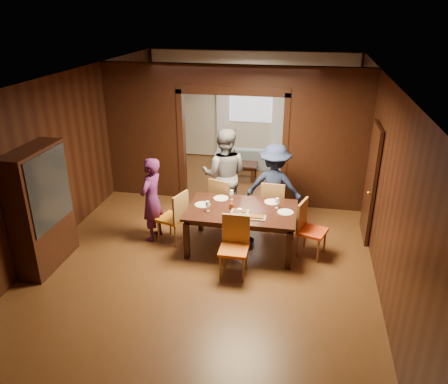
% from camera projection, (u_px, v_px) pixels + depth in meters
% --- Properties ---
extents(floor, '(9.00, 9.00, 0.00)m').
position_uv_depth(floor, '(217.00, 234.00, 8.21)').
color(floor, '#553418').
rests_on(floor, ground).
extents(ceiling, '(5.50, 9.00, 0.02)m').
position_uv_depth(ceiling, '(216.00, 77.00, 7.06)').
color(ceiling, silver).
rests_on(ceiling, room_walls).
extents(room_walls, '(5.52, 9.01, 2.90)m').
position_uv_depth(room_walls, '(235.00, 130.00, 9.31)').
color(room_walls, black).
rests_on(room_walls, floor).
extents(person_purple, '(0.47, 0.62, 1.55)m').
position_uv_depth(person_purple, '(152.00, 200.00, 7.78)').
color(person_purple, '#4D1A4D').
rests_on(person_purple, floor).
extents(person_grey, '(0.93, 0.73, 1.87)m').
position_uv_depth(person_grey, '(224.00, 175.00, 8.46)').
color(person_grey, slate).
rests_on(person_grey, floor).
extents(person_navy, '(1.12, 0.70, 1.65)m').
position_uv_depth(person_navy, '(274.00, 187.00, 8.20)').
color(person_navy, '#1A2342').
rests_on(person_navy, floor).
extents(sofa, '(1.94, 0.83, 0.56)m').
position_uv_depth(sofa, '(252.00, 156.00, 11.55)').
color(sofa, '#8AA1B5').
rests_on(sofa, floor).
extents(serving_bowl, '(0.29, 0.29, 0.07)m').
position_uv_depth(serving_bowl, '(247.00, 204.00, 7.57)').
color(serving_bowl, black).
rests_on(serving_bowl, dining_table).
extents(dining_table, '(1.86, 1.16, 0.76)m').
position_uv_depth(dining_table, '(241.00, 229.00, 7.60)').
color(dining_table, black).
rests_on(dining_table, floor).
extents(coffee_table, '(0.80, 0.50, 0.40)m').
position_uv_depth(coffee_table, '(241.00, 171.00, 10.73)').
color(coffee_table, black).
rests_on(coffee_table, floor).
extents(chair_left, '(0.56, 0.56, 0.97)m').
position_uv_depth(chair_left, '(172.00, 217.00, 7.80)').
color(chair_left, orange).
rests_on(chair_left, floor).
extents(chair_right, '(0.56, 0.56, 0.97)m').
position_uv_depth(chair_right, '(312.00, 230.00, 7.35)').
color(chair_right, '#E14115').
rests_on(chair_right, floor).
extents(chair_far_l, '(0.56, 0.56, 0.97)m').
position_uv_depth(chair_far_l, '(224.00, 201.00, 8.44)').
color(chair_far_l, '#C15412').
rests_on(chair_far_l, floor).
extents(chair_far_r, '(0.46, 0.46, 0.97)m').
position_uv_depth(chair_far_r, '(273.00, 204.00, 8.31)').
color(chair_far_r, orange).
rests_on(chair_far_r, floor).
extents(chair_near, '(0.44, 0.44, 0.97)m').
position_uv_depth(chair_near, '(234.00, 248.00, 6.80)').
color(chair_near, '#D15A13').
rests_on(chair_near, floor).
extents(hutch, '(0.40, 1.20, 2.00)m').
position_uv_depth(hutch, '(41.00, 209.00, 6.91)').
color(hutch, black).
rests_on(hutch, floor).
extents(door_right, '(0.06, 0.90, 2.10)m').
position_uv_depth(door_right, '(371.00, 183.00, 7.77)').
color(door_right, black).
rests_on(door_right, floor).
extents(window_far, '(1.20, 0.03, 1.30)m').
position_uv_depth(window_far, '(251.00, 98.00, 11.54)').
color(window_far, silver).
rests_on(window_far, back_wall).
extents(curtain_left, '(0.35, 0.06, 2.40)m').
position_uv_depth(curtain_left, '(223.00, 114.00, 11.81)').
color(curtain_left, white).
rests_on(curtain_left, back_wall).
extents(curtain_right, '(0.35, 0.06, 2.40)m').
position_uv_depth(curtain_right, '(279.00, 116.00, 11.55)').
color(curtain_right, white).
rests_on(curtain_right, back_wall).
extents(plate_left, '(0.27, 0.27, 0.01)m').
position_uv_depth(plate_left, '(202.00, 205.00, 7.60)').
color(plate_left, silver).
rests_on(plate_left, dining_table).
extents(plate_far_l, '(0.27, 0.27, 0.01)m').
position_uv_depth(plate_far_l, '(221.00, 198.00, 7.85)').
color(plate_far_l, silver).
rests_on(plate_far_l, dining_table).
extents(plate_far_r, '(0.27, 0.27, 0.01)m').
position_uv_depth(plate_far_r, '(272.00, 202.00, 7.71)').
color(plate_far_r, white).
rests_on(plate_far_r, dining_table).
extents(plate_right, '(0.27, 0.27, 0.01)m').
position_uv_depth(plate_right, '(285.00, 212.00, 7.33)').
color(plate_right, silver).
rests_on(plate_right, dining_table).
extents(plate_near, '(0.27, 0.27, 0.01)m').
position_uv_depth(plate_near, '(238.00, 219.00, 7.11)').
color(plate_near, white).
rests_on(plate_near, dining_table).
extents(platter_a, '(0.30, 0.20, 0.04)m').
position_uv_depth(platter_a, '(240.00, 211.00, 7.34)').
color(platter_a, gray).
rests_on(platter_a, dining_table).
extents(platter_b, '(0.30, 0.20, 0.04)m').
position_uv_depth(platter_b, '(257.00, 217.00, 7.14)').
color(platter_b, slate).
rests_on(platter_b, dining_table).
extents(wineglass_left, '(0.08, 0.08, 0.18)m').
position_uv_depth(wineglass_left, '(208.00, 206.00, 7.35)').
color(wineglass_left, white).
rests_on(wineglass_left, dining_table).
extents(wineglass_far, '(0.08, 0.08, 0.18)m').
position_uv_depth(wineglass_far, '(232.00, 195.00, 7.79)').
color(wineglass_far, white).
rests_on(wineglass_far, dining_table).
extents(wineglass_right, '(0.08, 0.08, 0.18)m').
position_uv_depth(wineglass_right, '(277.00, 203.00, 7.46)').
color(wineglass_right, white).
rests_on(wineglass_right, dining_table).
extents(tumbler, '(0.07, 0.07, 0.14)m').
position_uv_depth(tumbler, '(240.00, 213.00, 7.17)').
color(tumbler, white).
rests_on(tumbler, dining_table).
extents(condiment_jar, '(0.08, 0.08, 0.11)m').
position_uv_depth(condiment_jar, '(232.00, 206.00, 7.45)').
color(condiment_jar, '#532413').
rests_on(condiment_jar, dining_table).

